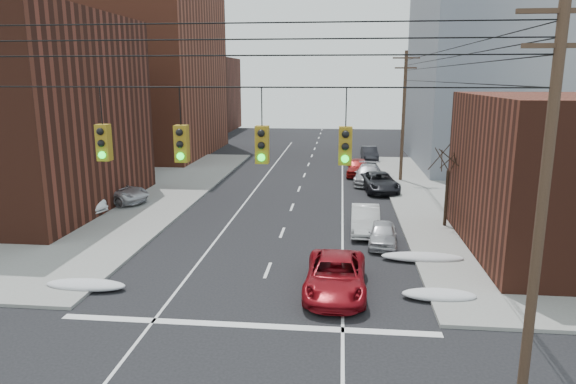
% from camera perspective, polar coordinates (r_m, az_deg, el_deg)
% --- Properties ---
extents(building_brick_tall, '(24.00, 20.00, 30.00)m').
position_cam_1_polar(building_brick_tall, '(64.79, -19.98, 17.37)').
color(building_brick_tall, brown).
rests_on(building_brick_tall, ground).
extents(building_brick_far, '(22.00, 18.00, 12.00)m').
position_cam_1_polar(building_brick_far, '(89.42, -13.44, 10.48)').
color(building_brick_far, '#451F14').
rests_on(building_brick_far, ground).
extents(building_office, '(22.00, 20.00, 25.00)m').
position_cam_1_polar(building_office, '(57.69, 25.77, 15.07)').
color(building_office, gray).
rests_on(building_office, ground).
extents(building_glass, '(20.00, 18.00, 22.00)m').
position_cam_1_polar(building_glass, '(83.10, 20.93, 13.32)').
color(building_glass, gray).
rests_on(building_glass, ground).
extents(utility_pole_right, '(2.20, 0.28, 11.00)m').
position_cam_1_polar(utility_pole_right, '(14.74, 26.48, -0.73)').
color(utility_pole_right, '#473323').
rests_on(utility_pole_right, ground).
extents(utility_pole_far, '(2.20, 0.28, 11.00)m').
position_cam_1_polar(utility_pole_far, '(44.85, 12.71, 8.42)').
color(utility_pole_far, '#473323').
rests_on(utility_pole_far, ground).
extents(traffic_signals, '(17.00, 0.42, 2.02)m').
position_cam_1_polar(traffic_signals, '(13.89, -7.44, 5.56)').
color(traffic_signals, black).
rests_on(traffic_signals, ground).
extents(bare_tree, '(2.09, 2.20, 4.93)m').
position_cam_1_polar(bare_tree, '(31.77, 17.21, 0.20)').
color(bare_tree, black).
rests_on(bare_tree, ground).
extents(snow_nw, '(3.50, 1.08, 0.42)m').
position_cam_1_polar(snow_nw, '(23.81, -21.55, -9.57)').
color(snow_nw, silver).
rests_on(snow_nw, ground).
extents(snow_ne, '(3.00, 1.08, 0.42)m').
position_cam_1_polar(snow_ne, '(22.12, 16.44, -10.90)').
color(snow_ne, silver).
rests_on(snow_ne, ground).
extents(snow_east_far, '(4.00, 1.08, 0.42)m').
position_cam_1_polar(snow_east_far, '(26.25, 14.70, -7.01)').
color(snow_east_far, silver).
rests_on(snow_east_far, ground).
extents(red_pickup, '(2.60, 5.45, 1.50)m').
position_cam_1_polar(red_pickup, '(21.80, 5.31, -9.24)').
color(red_pickup, maroon).
rests_on(red_pickup, ground).
extents(parked_car_a, '(1.76, 3.82, 1.27)m').
position_cam_1_polar(parked_car_a, '(28.09, 10.46, -4.59)').
color(parked_car_a, '#B3B3B8').
rests_on(parked_car_a, ground).
extents(parked_car_b, '(1.72, 4.66, 1.52)m').
position_cam_1_polar(parked_car_b, '(30.18, 8.58, -3.05)').
color(parked_car_b, silver).
rests_on(parked_car_b, ground).
extents(parked_car_c, '(3.20, 5.69, 1.50)m').
position_cam_1_polar(parked_car_c, '(41.16, 10.13, 1.09)').
color(parked_car_c, black).
rests_on(parked_car_c, ground).
extents(parked_car_d, '(2.72, 5.61, 1.57)m').
position_cam_1_polar(parked_car_d, '(43.99, 8.90, 1.93)').
color(parked_car_d, '#9F9FA3').
rests_on(parked_car_d, ground).
extents(parked_car_e, '(2.18, 4.74, 1.58)m').
position_cam_1_polar(parked_car_e, '(47.43, 7.73, 2.74)').
color(parked_car_e, maroon).
rests_on(parked_car_e, ground).
extents(parked_car_f, '(1.81, 4.57, 1.48)m').
position_cam_1_polar(parked_car_f, '(56.54, 9.03, 4.24)').
color(parked_car_f, black).
rests_on(parked_car_f, ground).
extents(lot_car_a, '(5.04, 2.86, 1.57)m').
position_cam_1_polar(lot_car_a, '(36.28, -23.08, -0.99)').
color(lot_car_a, silver).
rests_on(lot_car_a, sidewalk_nw).
extents(lot_car_b, '(5.97, 3.92, 1.52)m').
position_cam_1_polar(lot_car_b, '(38.47, -19.02, 0.03)').
color(lot_car_b, '#B8B8BD').
rests_on(lot_car_b, sidewalk_nw).
extents(lot_car_c, '(5.50, 4.01, 1.48)m').
position_cam_1_polar(lot_car_c, '(39.43, -28.49, -0.56)').
color(lot_car_c, black).
rests_on(lot_car_c, sidewalk_nw).
extents(lot_car_d, '(4.55, 2.25, 1.49)m').
position_cam_1_polar(lot_car_d, '(45.79, -23.09, 1.62)').
color(lot_car_d, silver).
rests_on(lot_car_d, sidewalk_nw).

